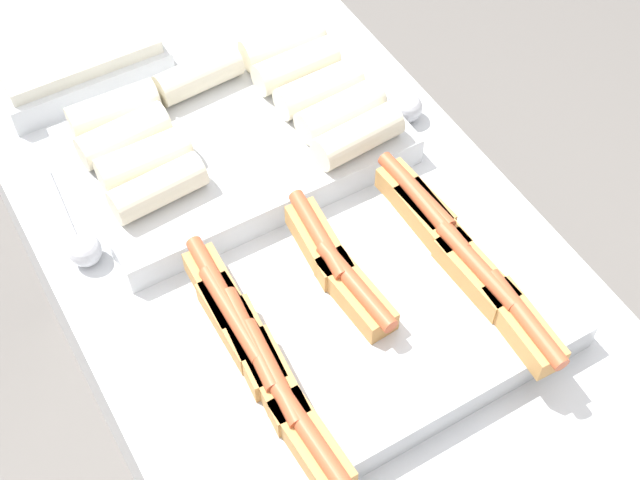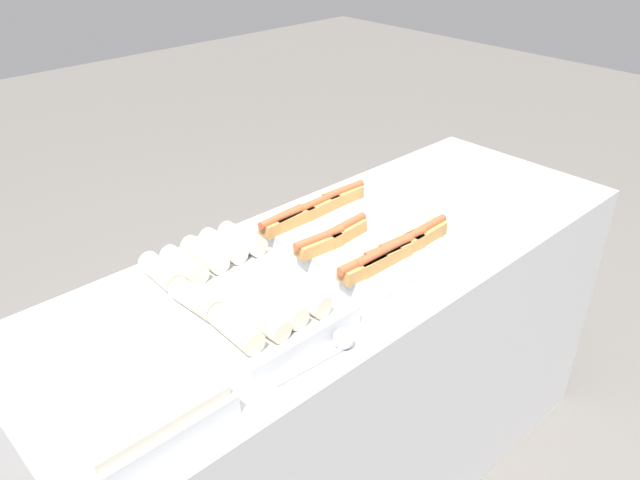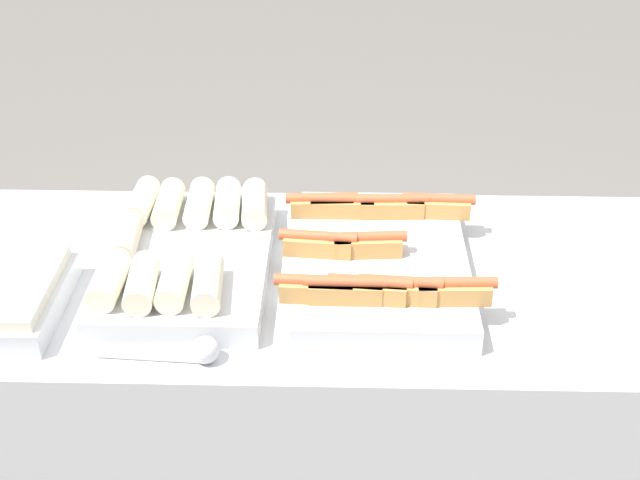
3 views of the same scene
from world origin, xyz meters
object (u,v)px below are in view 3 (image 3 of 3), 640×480
(serving_spoon_near, at_px, (198,351))
(serving_spoon_far, at_px, (232,197))
(tray_hotdogs, at_px, (378,260))
(tray_wraps, at_px, (185,253))

(serving_spoon_near, height_order, serving_spoon_far, same)
(serving_spoon_near, bearing_deg, tray_hotdogs, 40.82)
(serving_spoon_far, bearing_deg, tray_hotdogs, -41.30)
(serving_spoon_near, bearing_deg, tray_wraps, 102.95)
(tray_hotdogs, distance_m, serving_spoon_near, 0.42)
(tray_wraps, xyz_separation_m, serving_spoon_near, (0.07, -0.28, -0.02))
(tray_wraps, distance_m, serving_spoon_near, 0.29)
(serving_spoon_far, bearing_deg, serving_spoon_near, -89.64)
(tray_hotdogs, relative_size, serving_spoon_near, 2.37)
(tray_wraps, bearing_deg, tray_hotdogs, -1.33)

